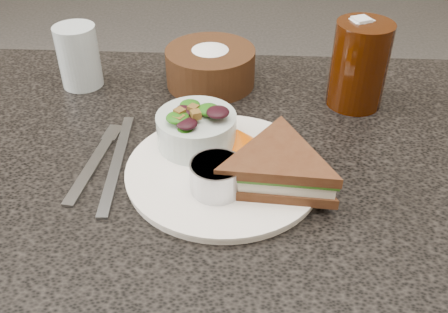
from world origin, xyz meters
TOP-DOWN VIEW (x-y plane):
  - dinner_plate at (0.00, -0.03)m, footprint 0.26×0.26m
  - sandwich at (0.07, -0.05)m, footprint 0.19×0.19m
  - salad_bowl at (-0.04, 0.03)m, footprint 0.13×0.13m
  - dressing_ramekin at (-0.00, -0.07)m, footprint 0.09×0.09m
  - orange_wedge at (0.02, 0.03)m, footprint 0.07×0.07m
  - fork at (-0.18, -0.02)m, footprint 0.03×0.17m
  - knife at (-0.15, -0.01)m, footprint 0.03×0.23m
  - bread_basket at (-0.03, 0.23)m, footprint 0.19×0.19m
  - cola_glass at (0.21, 0.18)m, footprint 0.10×0.10m
  - water_glass at (-0.26, 0.21)m, footprint 0.08×0.08m

SIDE VIEW (x-z plane):
  - fork at x=-0.18m, z-range 0.75..0.75m
  - knife at x=-0.15m, z-range 0.75..0.75m
  - dinner_plate at x=0.00m, z-range 0.75..0.76m
  - orange_wedge at x=0.02m, z-range 0.76..0.79m
  - dressing_ramekin at x=0.00m, z-range 0.76..0.80m
  - sandwich at x=0.07m, z-range 0.76..0.81m
  - bread_basket at x=-0.03m, z-range 0.75..0.84m
  - salad_bowl at x=-0.04m, z-range 0.76..0.83m
  - water_glass at x=-0.26m, z-range 0.75..0.86m
  - cola_glass at x=0.21m, z-range 0.75..0.90m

